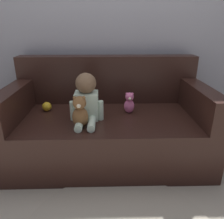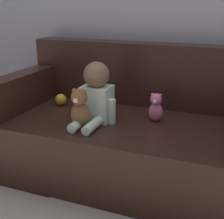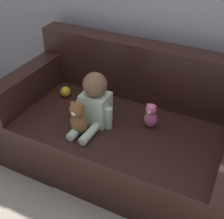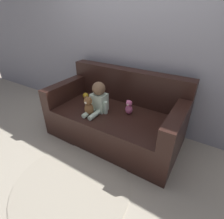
{
  "view_description": "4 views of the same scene",
  "coord_description": "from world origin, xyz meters",
  "px_view_note": "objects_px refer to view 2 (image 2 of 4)",
  "views": [
    {
      "loc": [
        -0.01,
        -1.89,
        1.23
      ],
      "look_at": [
        0.04,
        -0.14,
        0.55
      ],
      "focal_mm": 35.0,
      "sensor_mm": 36.0,
      "label": 1
    },
    {
      "loc": [
        0.67,
        -1.96,
        1.24
      ],
      "look_at": [
        -0.09,
        -0.04,
        0.52
      ],
      "focal_mm": 50.0,
      "sensor_mm": 36.0,
      "label": 2
    },
    {
      "loc": [
        0.78,
        -1.72,
        1.88
      ],
      "look_at": [
        -0.05,
        -0.08,
        0.59
      ],
      "focal_mm": 50.0,
      "sensor_mm": 36.0,
      "label": 3
    },
    {
      "loc": [
        1.08,
        -1.78,
        1.66
      ],
      "look_at": [
        0.03,
        -0.11,
        0.53
      ],
      "focal_mm": 28.0,
      "sensor_mm": 36.0,
      "label": 4
    }
  ],
  "objects_px": {
    "couch": "(128,131)",
    "teddy_bear_brown": "(80,109)",
    "person_baby": "(96,96)",
    "plush_toy_side": "(156,107)",
    "toy_ball": "(61,100)"
  },
  "relations": [
    {
      "from": "person_baby",
      "to": "plush_toy_side",
      "type": "distance_m",
      "value": 0.42
    },
    {
      "from": "person_baby",
      "to": "toy_ball",
      "type": "relative_size",
      "value": 4.59
    },
    {
      "from": "couch",
      "to": "teddy_bear_brown",
      "type": "bearing_deg",
      "value": -124.59
    },
    {
      "from": "teddy_bear_brown",
      "to": "plush_toy_side",
      "type": "bearing_deg",
      "value": 35.37
    },
    {
      "from": "plush_toy_side",
      "to": "toy_ball",
      "type": "xyz_separation_m",
      "value": [
        -0.8,
        0.07,
        -0.05
      ]
    },
    {
      "from": "teddy_bear_brown",
      "to": "plush_toy_side",
      "type": "distance_m",
      "value": 0.53
    },
    {
      "from": "person_baby",
      "to": "teddy_bear_brown",
      "type": "distance_m",
      "value": 0.17
    },
    {
      "from": "person_baby",
      "to": "toy_ball",
      "type": "bearing_deg",
      "value": 152.27
    },
    {
      "from": "couch",
      "to": "plush_toy_side",
      "type": "height_order",
      "value": "couch"
    },
    {
      "from": "couch",
      "to": "toy_ball",
      "type": "relative_size",
      "value": 20.46
    },
    {
      "from": "toy_ball",
      "to": "teddy_bear_brown",
      "type": "bearing_deg",
      "value": -45.53
    },
    {
      "from": "couch",
      "to": "teddy_bear_brown",
      "type": "relative_size",
      "value": 6.82
    },
    {
      "from": "couch",
      "to": "teddy_bear_brown",
      "type": "xyz_separation_m",
      "value": [
        -0.23,
        -0.33,
        0.25
      ]
    },
    {
      "from": "person_baby",
      "to": "toy_ball",
      "type": "distance_m",
      "value": 0.48
    },
    {
      "from": "couch",
      "to": "person_baby",
      "type": "distance_m",
      "value": 0.39
    }
  ]
}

